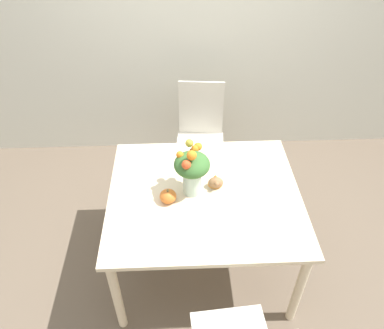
{
  "coord_description": "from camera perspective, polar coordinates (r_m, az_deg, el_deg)",
  "views": [
    {
      "loc": [
        -0.16,
        -1.77,
        2.51
      ],
      "look_at": [
        -0.08,
        0.02,
        0.98
      ],
      "focal_mm": 35.0,
      "sensor_mm": 36.0,
      "label": 1
    }
  ],
  "objects": [
    {
      "name": "dining_table",
      "position": [
        2.57,
        1.88,
        -5.76
      ],
      "size": [
        1.28,
        1.12,
        0.74
      ],
      "color": "beige",
      "rests_on": "ground_plane"
    },
    {
      "name": "flower_vase",
      "position": [
        2.39,
        -0.02,
        -0.71
      ],
      "size": [
        0.23,
        0.25,
        0.38
      ],
      "color": "#B2CCBC",
      "rests_on": "dining_table"
    },
    {
      "name": "turkey_figurine",
      "position": [
        2.54,
        3.6,
        -2.49
      ],
      "size": [
        0.1,
        0.14,
        0.08
      ],
      "color": "#936642",
      "rests_on": "dining_table"
    },
    {
      "name": "dining_chair_near_window",
      "position": [
        3.4,
        1.26,
        4.32
      ],
      "size": [
        0.46,
        0.46,
        0.99
      ],
      "rotation": [
        0.0,
        0.0,
        -0.09
      ],
      "color": "silver",
      "rests_on": "ground_plane"
    },
    {
      "name": "pumpkin",
      "position": [
        2.43,
        -3.67,
        -4.84
      ],
      "size": [
        0.11,
        0.11,
        0.1
      ],
      "color": "orange",
      "rests_on": "dining_table"
    },
    {
      "name": "ground_plane",
      "position": [
        3.08,
        1.61,
        -14.21
      ],
      "size": [
        12.0,
        12.0,
        0.0
      ],
      "primitive_type": "plane",
      "color": "brown"
    },
    {
      "name": "wall_back",
      "position": [
        3.52,
        0.31,
        21.3
      ],
      "size": [
        8.0,
        0.06,
        2.7
      ],
      "color": "silver",
      "rests_on": "ground_plane"
    }
  ]
}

